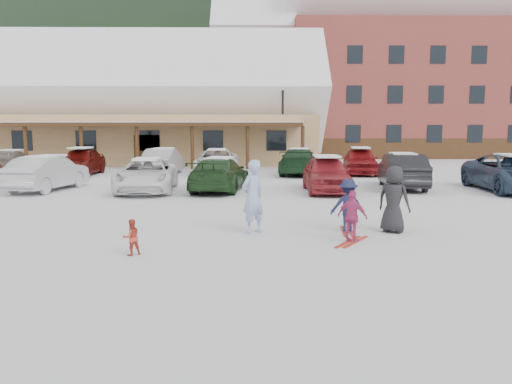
{
  "coord_description": "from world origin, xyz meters",
  "views": [
    {
      "loc": [
        0.14,
        -11.82,
        2.63
      ],
      "look_at": [
        0.3,
        1.0,
        1.0
      ],
      "focal_mm": 35.0,
      "sensor_mm": 36.0,
      "label": 1
    }
  ],
  "objects_px": {
    "toddler_red": "(131,237)",
    "parked_car_6": "(512,173)",
    "alpine_hotel": "(394,67)",
    "bystander_dark": "(394,199)",
    "parked_car_8": "(81,161)",
    "parked_car_12": "(360,161)",
    "parked_car_2": "(147,175)",
    "child_navy": "(348,206)",
    "parked_car_5": "(402,171)",
    "parked_car_4": "(326,174)",
    "parked_car_7": "(10,163)",
    "day_lodge": "(133,112)",
    "parked_car_11": "(299,162)",
    "parked_car_10": "(217,162)",
    "child_magenta": "(352,217)",
    "lamp_post": "(283,120)",
    "parked_car_1": "(48,173)",
    "parked_car_3": "(220,174)",
    "adult_skier": "(253,197)"
  },
  "relations": [
    {
      "from": "adult_skier",
      "to": "parked_car_10",
      "type": "xyz_separation_m",
      "value": [
        -1.96,
        16.46,
        -0.21
      ]
    },
    {
      "from": "parked_car_7",
      "to": "parked_car_8",
      "type": "height_order",
      "value": "parked_car_8"
    },
    {
      "from": "parked_car_8",
      "to": "parked_car_12",
      "type": "bearing_deg",
      "value": 0.28
    },
    {
      "from": "adult_skier",
      "to": "parked_car_4",
      "type": "relative_size",
      "value": 0.42
    },
    {
      "from": "parked_car_7",
      "to": "parked_car_8",
      "type": "xyz_separation_m",
      "value": [
        3.97,
        0.08,
        0.07
      ]
    },
    {
      "from": "parked_car_4",
      "to": "parked_car_8",
      "type": "bearing_deg",
      "value": 149.99
    },
    {
      "from": "parked_car_12",
      "to": "parked_car_3",
      "type": "bearing_deg",
      "value": -128.0
    },
    {
      "from": "parked_car_12",
      "to": "parked_car_8",
      "type": "bearing_deg",
      "value": -171.92
    },
    {
      "from": "child_magenta",
      "to": "parked_car_5",
      "type": "xyz_separation_m",
      "value": [
        4.38,
        10.59,
        0.16
      ]
    },
    {
      "from": "child_navy",
      "to": "parked_car_7",
      "type": "distance_m",
      "value": 22.6
    },
    {
      "from": "parked_car_7",
      "to": "parked_car_12",
      "type": "bearing_deg",
      "value": 176.03
    },
    {
      "from": "adult_skier",
      "to": "parked_car_8",
      "type": "relative_size",
      "value": 0.41
    },
    {
      "from": "parked_car_2",
      "to": "parked_car_12",
      "type": "distance_m",
      "value": 13.27
    },
    {
      "from": "parked_car_11",
      "to": "lamp_post",
      "type": "bearing_deg",
      "value": -76.42
    },
    {
      "from": "parked_car_10",
      "to": "child_magenta",
      "type": "bearing_deg",
      "value": -76.81
    },
    {
      "from": "parked_car_4",
      "to": "parked_car_7",
      "type": "distance_m",
      "value": 18.48
    },
    {
      "from": "parked_car_10",
      "to": "parked_car_11",
      "type": "height_order",
      "value": "parked_car_11"
    },
    {
      "from": "toddler_red",
      "to": "parked_car_12",
      "type": "xyz_separation_m",
      "value": [
        8.87,
        18.49,
        0.39
      ]
    },
    {
      "from": "day_lodge",
      "to": "bystander_dark",
      "type": "relative_size",
      "value": 17.12
    },
    {
      "from": "lamp_post",
      "to": "parked_car_7",
      "type": "bearing_deg",
      "value": -156.63
    },
    {
      "from": "toddler_red",
      "to": "parked_car_6",
      "type": "bearing_deg",
      "value": -174.18
    },
    {
      "from": "day_lodge",
      "to": "parked_car_7",
      "type": "relative_size",
      "value": 5.97
    },
    {
      "from": "parked_car_3",
      "to": "parked_car_10",
      "type": "height_order",
      "value": "parked_car_10"
    },
    {
      "from": "child_navy",
      "to": "alpine_hotel",
      "type": "bearing_deg",
      "value": -101.61
    },
    {
      "from": "lamp_post",
      "to": "child_magenta",
      "type": "relative_size",
      "value": 4.63
    },
    {
      "from": "parked_car_1",
      "to": "parked_car_6",
      "type": "distance_m",
      "value": 19.69
    },
    {
      "from": "bystander_dark",
      "to": "parked_car_11",
      "type": "height_order",
      "value": "bystander_dark"
    },
    {
      "from": "parked_car_5",
      "to": "parked_car_7",
      "type": "bearing_deg",
      "value": -9.9
    },
    {
      "from": "day_lodge",
      "to": "child_navy",
      "type": "bearing_deg",
      "value": -66.86
    },
    {
      "from": "parked_car_3",
      "to": "parked_car_4",
      "type": "distance_m",
      "value": 4.51
    },
    {
      "from": "parked_car_4",
      "to": "parked_car_5",
      "type": "height_order",
      "value": "parked_car_5"
    },
    {
      "from": "toddler_red",
      "to": "parked_car_10",
      "type": "xyz_separation_m",
      "value": [
        0.59,
        18.63,
        0.34
      ]
    },
    {
      "from": "parked_car_4",
      "to": "parked_car_5",
      "type": "distance_m",
      "value": 3.75
    },
    {
      "from": "bystander_dark",
      "to": "parked_car_7",
      "type": "distance_m",
      "value": 23.48
    },
    {
      "from": "alpine_hotel",
      "to": "parked_car_3",
      "type": "xyz_separation_m",
      "value": [
        -15.42,
        -28.7,
        -7.93
      ]
    },
    {
      "from": "toddler_red",
      "to": "parked_car_4",
      "type": "bearing_deg",
      "value": -150.44
    },
    {
      "from": "alpine_hotel",
      "to": "bystander_dark",
      "type": "xyz_separation_m",
      "value": [
        -10.48,
        -37.34,
        -7.78
      ]
    },
    {
      "from": "day_lodge",
      "to": "bystander_dark",
      "type": "xyz_separation_m",
      "value": [
        12.79,
        -27.31,
        -3.09
      ]
    },
    {
      "from": "parked_car_6",
      "to": "parked_car_8",
      "type": "distance_m",
      "value": 22.06
    },
    {
      "from": "lamp_post",
      "to": "day_lodge",
      "type": "bearing_deg",
      "value": 158.58
    },
    {
      "from": "day_lodge",
      "to": "parked_car_5",
      "type": "relative_size",
      "value": 6.22
    },
    {
      "from": "parked_car_6",
      "to": "parked_car_12",
      "type": "distance_m",
      "value": 9.27
    },
    {
      "from": "child_navy",
      "to": "parked_car_5",
      "type": "xyz_separation_m",
      "value": [
        4.25,
        9.38,
        0.09
      ]
    },
    {
      "from": "day_lodge",
      "to": "child_navy",
      "type": "xyz_separation_m",
      "value": [
        11.64,
        -27.24,
        -3.26
      ]
    },
    {
      "from": "parked_car_6",
      "to": "parked_car_12",
      "type": "bearing_deg",
      "value": 123.43
    },
    {
      "from": "child_magenta",
      "to": "parked_car_12",
      "type": "bearing_deg",
      "value": -69.7
    },
    {
      "from": "parked_car_3",
      "to": "parked_car_10",
      "type": "distance_m",
      "value": 7.77
    },
    {
      "from": "parked_car_8",
      "to": "parked_car_6",
      "type": "bearing_deg",
      "value": -21.23
    },
    {
      "from": "lamp_post",
      "to": "parked_car_3",
      "type": "relative_size",
      "value": 1.17
    },
    {
      "from": "parked_car_2",
      "to": "parked_car_12",
      "type": "height_order",
      "value": "parked_car_12"
    }
  ]
}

